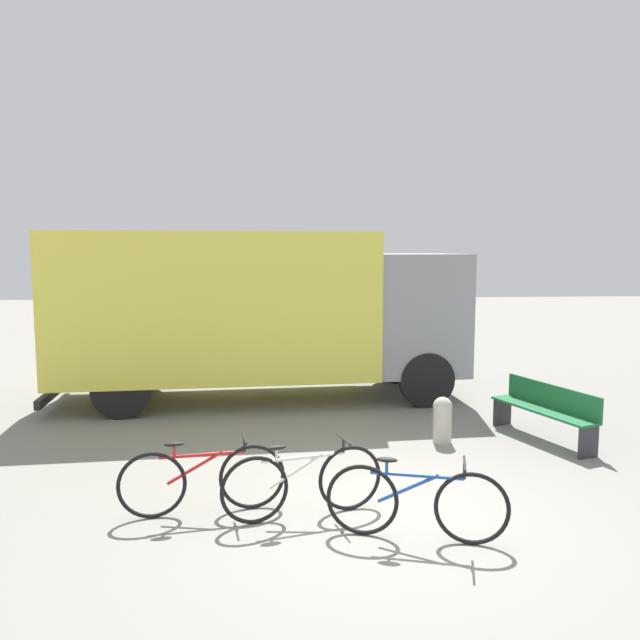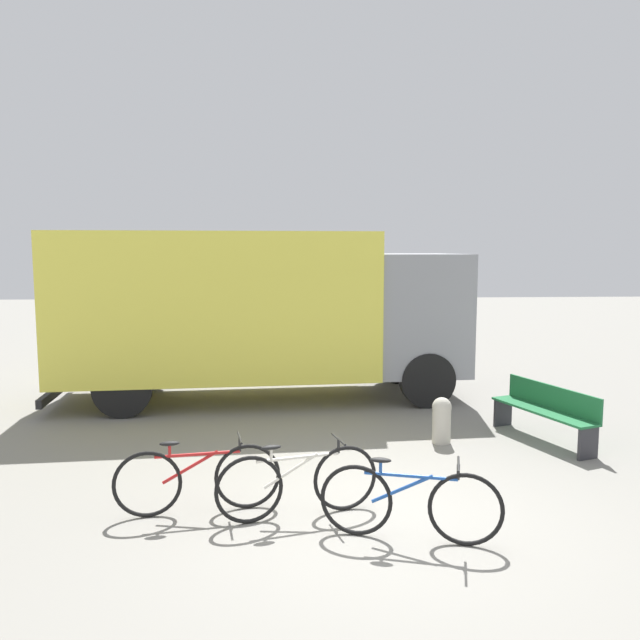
% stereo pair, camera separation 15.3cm
% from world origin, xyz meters
% --- Properties ---
extents(ground_plane, '(60.00, 60.00, 0.00)m').
position_xyz_m(ground_plane, '(0.00, 0.00, 0.00)').
color(ground_plane, gray).
extents(delivery_truck, '(7.95, 2.90, 3.24)m').
position_xyz_m(delivery_truck, '(-1.53, 5.54, 1.81)').
color(delivery_truck, '#EAE04C').
rests_on(delivery_truck, ground).
extents(park_bench, '(1.02, 1.94, 0.85)m').
position_xyz_m(park_bench, '(2.99, 2.58, 0.49)').
color(park_bench, '#1E6638').
rests_on(park_bench, ground).
extents(bicycle_near, '(1.83, 0.46, 0.85)m').
position_xyz_m(bicycle_near, '(-1.99, 0.24, 0.40)').
color(bicycle_near, black).
rests_on(bicycle_near, ground).
extents(bicycle_middle, '(1.80, 0.59, 0.85)m').
position_xyz_m(bicycle_middle, '(-0.88, 0.07, 0.40)').
color(bicycle_middle, black).
rests_on(bicycle_middle, ground).
extents(bicycle_far, '(1.79, 0.61, 0.85)m').
position_xyz_m(bicycle_far, '(0.23, -0.56, 0.40)').
color(bicycle_far, black).
rests_on(bicycle_far, ground).
extents(bollard_near_bench, '(0.29, 0.29, 0.71)m').
position_xyz_m(bollard_near_bench, '(1.36, 2.56, 0.38)').
color(bollard_near_bench, '#B2AD9E').
rests_on(bollard_near_bench, ground).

